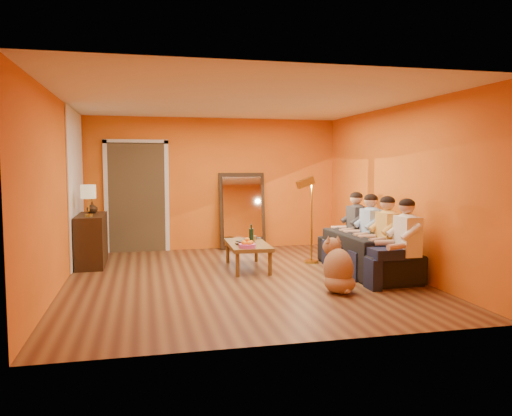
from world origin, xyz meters
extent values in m
cube|color=brown|center=(0.00, 0.00, 0.00)|extent=(5.00, 5.50, 0.00)
cube|color=white|center=(0.00, 0.00, 2.60)|extent=(5.00, 5.50, 0.00)
cube|color=orange|center=(0.00, 2.75, 1.30)|extent=(5.00, 0.00, 2.60)
cube|color=orange|center=(-2.50, 0.00, 1.30)|extent=(0.00, 5.50, 2.60)
cube|color=orange|center=(2.50, 0.00, 1.30)|extent=(0.00, 5.50, 2.60)
cube|color=white|center=(-2.48, 1.75, 1.30)|extent=(0.02, 1.90, 2.58)
cube|color=#3F2D19|center=(-1.50, 2.83, 1.05)|extent=(1.06, 0.30, 2.10)
cube|color=white|center=(-2.07, 2.71, 1.05)|extent=(0.08, 0.06, 2.20)
cube|color=white|center=(-0.93, 2.71, 1.05)|extent=(0.08, 0.06, 2.20)
cube|color=white|center=(-1.50, 2.71, 2.12)|extent=(1.22, 0.06, 0.08)
cube|color=#301E10|center=(0.55, 2.63, 0.76)|extent=(0.92, 0.27, 1.51)
cube|color=white|center=(0.55, 2.59, 0.76)|extent=(0.78, 0.21, 1.35)
cube|color=#301E10|center=(-2.24, 1.55, 0.42)|extent=(0.44, 1.18, 0.85)
imported|color=black|center=(2.00, -0.01, 0.31)|extent=(2.14, 0.84, 0.62)
cylinder|color=black|center=(0.30, 0.61, 0.58)|extent=(0.07, 0.07, 0.31)
imported|color=#B27F3F|center=(0.37, 0.78, 0.47)|extent=(0.14, 0.14, 0.10)
imported|color=black|center=(0.43, 1.01, 0.43)|extent=(0.37, 0.32, 0.02)
imported|color=#301E10|center=(0.07, 0.46, 0.43)|extent=(0.25, 0.28, 0.02)
imported|color=red|center=(0.08, 0.47, 0.45)|extent=(0.23, 0.28, 0.02)
imported|color=black|center=(0.07, 0.45, 0.47)|extent=(0.24, 0.28, 0.02)
imported|color=#301E10|center=(-2.24, 1.80, 0.95)|extent=(0.18, 0.18, 0.19)
camera|label=1|loc=(-1.38, -7.13, 1.68)|focal=35.00mm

